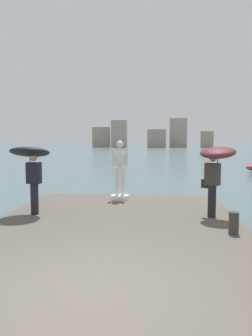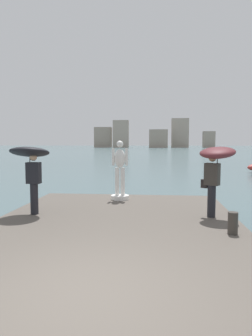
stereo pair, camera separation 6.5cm
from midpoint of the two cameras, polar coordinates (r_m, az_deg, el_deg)
ground_plane at (r=44.08m, az=4.17°, el=1.57°), size 400.00×400.00×0.00m
pier at (r=6.90m, az=-3.13°, el=-14.18°), size 6.43×10.90×0.40m
statue_white_figure at (r=10.98m, az=-0.96°, el=-1.28°), size 0.64×0.64×2.10m
onlooker_left at (r=9.11m, az=-17.02°, el=1.48°), size 1.12×1.15×1.98m
onlooker_right at (r=8.65m, az=16.47°, el=1.05°), size 1.32×1.33×1.98m
mooring_bollard at (r=7.36m, az=19.40°, el=-9.61°), size 0.22×0.22×0.50m
distant_skyline at (r=149.10m, az=4.40°, el=5.90°), size 58.01×12.39×13.92m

